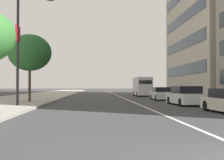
{
  "coord_description": "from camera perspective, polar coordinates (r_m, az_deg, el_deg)",
  "views": [
    {
      "loc": [
        -5.51,
        3.5,
        1.46
      ],
      "look_at": [
        12.98,
        2.48,
        1.85
      ],
      "focal_mm": 48.42,
      "sensor_mm": 36.0,
      "label": 1
    }
  ],
  "objects": [
    {
      "name": "car_approaching_light",
      "position": [
        32.88,
        9.38,
        -2.62
      ],
      "size": [
        4.57,
        1.99,
        1.38
      ],
      "rotation": [
        0.0,
        0.0,
        -0.02
      ],
      "color": "silver",
      "rests_on": "ground"
    },
    {
      "name": "sidewalk_right_plaza",
      "position": [
        36.48,
        -16.23,
        -3.34
      ],
      "size": [
        160.0,
        8.79,
        0.15
      ],
      "primitive_type": "cube",
      "color": "#A39E93",
      "rests_on": "ground"
    },
    {
      "name": "street_lamp_with_banners",
      "position": [
        22.12,
        -16.35,
        7.62
      ],
      "size": [
        1.26,
        2.63,
        7.6
      ],
      "color": "#232326",
      "rests_on": "sidewalk_right_plaza"
    },
    {
      "name": "car_lead_in_lane",
      "position": [
        24.26,
        13.72,
        -2.98
      ],
      "size": [
        4.73,
        2.03,
        1.48
      ],
      "rotation": [
        0.0,
        0.0,
        0.03
      ],
      "color": "silver",
      "rests_on": "ground"
    },
    {
      "name": "lane_centre_stripe",
      "position": [
        40.69,
        1.77,
        -3.26
      ],
      "size": [
        110.0,
        0.16,
        0.01
      ],
      "primitive_type": "cube",
      "color": "silver",
      "rests_on": "ground"
    },
    {
      "name": "street_tree_by_lamp_post",
      "position": [
        27.3,
        -15.26,
        4.99
      ],
      "size": [
        3.74,
        3.74,
        5.84
      ],
      "color": "#473323",
      "rests_on": "sidewalk_right_plaza"
    },
    {
      "name": "delivery_van_ahead",
      "position": [
        44.86,
        5.75,
        -1.19
      ],
      "size": [
        6.05,
        2.26,
        2.76
      ],
      "rotation": [
        0.0,
        0.0,
        -0.01
      ],
      "color": "silver",
      "rests_on": "ground"
    }
  ]
}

